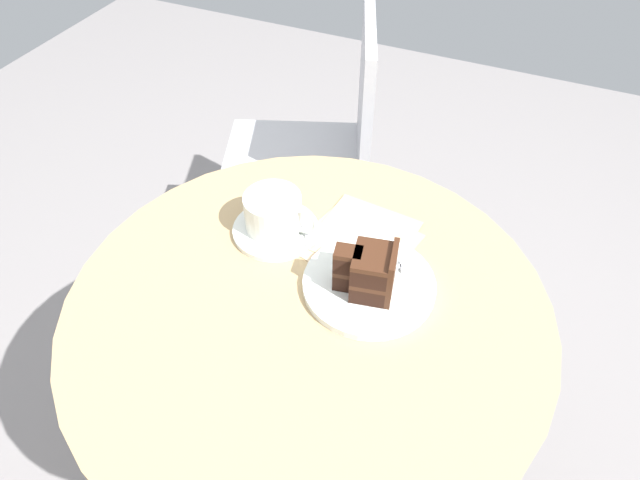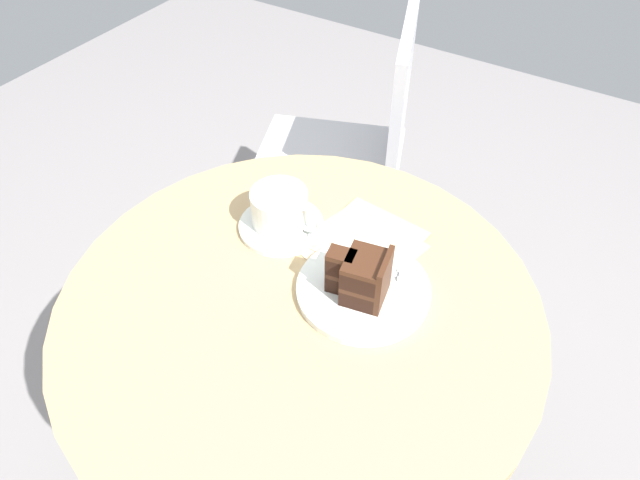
{
  "view_description": "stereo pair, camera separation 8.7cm",
  "coord_description": "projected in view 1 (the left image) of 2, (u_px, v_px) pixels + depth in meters",
  "views": [
    {
      "loc": [
        0.23,
        -0.47,
        1.37
      ],
      "look_at": [
        -0.02,
        0.09,
        0.75
      ],
      "focal_mm": 32.0,
      "sensor_mm": 36.0,
      "label": 1
    },
    {
      "loc": [
        0.3,
        -0.43,
        1.37
      ],
      "look_at": [
        -0.02,
        0.09,
        0.75
      ],
      "focal_mm": 32.0,
      "sensor_mm": 36.0,
      "label": 2
    }
  ],
  "objects": [
    {
      "name": "cafe_table",
      "position": [
        309.0,
        350.0,
        0.92
      ],
      "size": [
        0.72,
        0.72,
        0.71
      ],
      "color": "tan",
      "rests_on": "ground"
    },
    {
      "name": "saucer",
      "position": [
        275.0,
        230.0,
        0.94
      ],
      "size": [
        0.14,
        0.14,
        0.01
      ],
      "color": "silver",
      "rests_on": "cafe_table"
    },
    {
      "name": "coffee_cup",
      "position": [
        274.0,
        212.0,
        0.91
      ],
      "size": [
        0.13,
        0.09,
        0.06
      ],
      "color": "silver",
      "rests_on": "saucer"
    },
    {
      "name": "teaspoon",
      "position": [
        305.0,
        231.0,
        0.93
      ],
      "size": [
        0.07,
        0.08,
        0.0
      ],
      "rotation": [
        0.0,
        0.0,
        5.36
      ],
      "color": "silver",
      "rests_on": "saucer"
    },
    {
      "name": "cake_plate",
      "position": [
        369.0,
        284.0,
        0.85
      ],
      "size": [
        0.2,
        0.2,
        0.01
      ],
      "color": "silver",
      "rests_on": "cafe_table"
    },
    {
      "name": "cake_slice",
      "position": [
        370.0,
        272.0,
        0.81
      ],
      "size": [
        0.09,
        0.07,
        0.08
      ],
      "rotation": [
        0.0,
        0.0,
        3.34
      ],
      "color": "black",
      "rests_on": "cake_plate"
    },
    {
      "name": "fork",
      "position": [
        389.0,
        267.0,
        0.87
      ],
      "size": [
        0.13,
        0.07,
        0.0
      ],
      "rotation": [
        0.0,
        0.0,
        0.41
      ],
      "color": "silver",
      "rests_on": "cake_plate"
    },
    {
      "name": "napkin",
      "position": [
        360.0,
        239.0,
        0.93
      ],
      "size": [
        0.2,
        0.2,
        0.0
      ],
      "rotation": [
        0.0,
        0.0,
        1.33
      ],
      "color": "tan",
      "rests_on": "cafe_table"
    },
    {
      "name": "cafe_chair",
      "position": [
        326.0,
        146.0,
        1.46
      ],
      "size": [
        0.49,
        0.49,
        0.83
      ],
      "rotation": [
        0.0,
        0.0,
        5.07
      ],
      "color": "#BCBCC1",
      "rests_on": "ground"
    }
  ]
}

